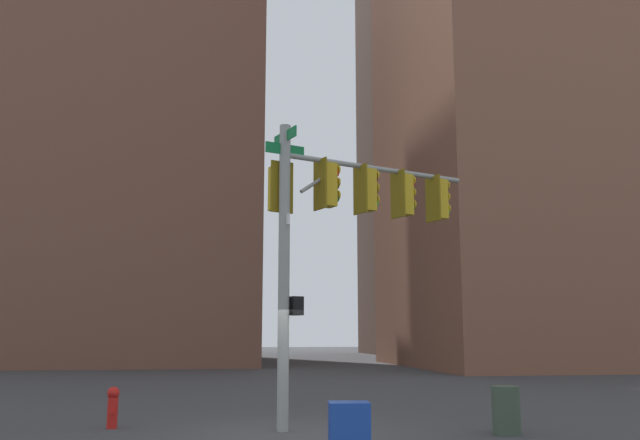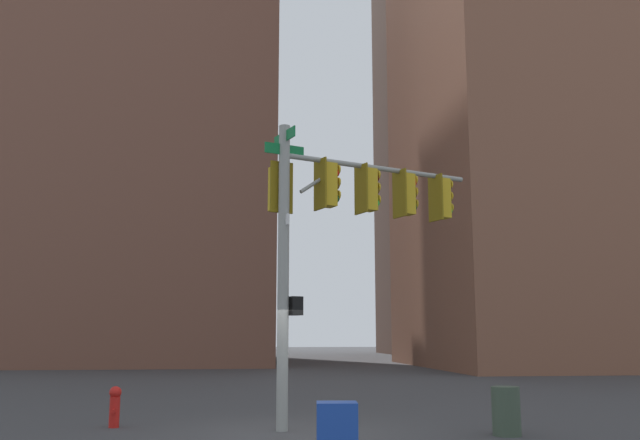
% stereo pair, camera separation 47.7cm
% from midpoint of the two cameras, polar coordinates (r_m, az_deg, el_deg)
% --- Properties ---
extents(ground_plane, '(200.00, 200.00, 0.00)m').
position_cam_midpoint_polar(ground_plane, '(14.59, -3.63, -17.38)').
color(ground_plane, '#38383A').
extents(signal_pole_assembly, '(2.40, 5.14, 6.58)m').
position_cam_midpoint_polar(signal_pole_assembly, '(15.59, 0.96, 0.49)').
color(signal_pole_assembly, gray).
rests_on(signal_pole_assembly, ground_plane).
extents(fire_hydrant, '(0.34, 0.26, 0.87)m').
position_cam_midpoint_polar(fire_hydrant, '(15.76, -17.89, -14.64)').
color(fire_hydrant, red).
rests_on(fire_hydrant, ground_plane).
extents(litter_bin, '(0.56, 0.56, 0.95)m').
position_cam_midpoint_polar(litter_bin, '(14.55, 14.44, -15.24)').
color(litter_bin, '#384738').
rests_on(litter_bin, ground_plane).
extents(building_brick_midblock, '(23.81, 19.05, 36.27)m').
position_cam_midpoint_polar(building_brick_midblock, '(55.74, -15.63, 7.58)').
color(building_brick_midblock, brown).
rests_on(building_brick_midblock, ground_plane).
extents(building_brick_farside, '(23.30, 17.72, 44.73)m').
position_cam_midpoint_polar(building_brick_farside, '(72.91, 11.66, 6.80)').
color(building_brick_farside, '#4C3328').
rests_on(building_brick_farside, ground_plane).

